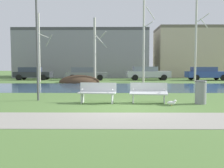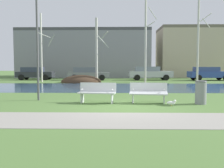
{
  "view_description": "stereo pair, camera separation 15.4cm",
  "coord_description": "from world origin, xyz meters",
  "px_view_note": "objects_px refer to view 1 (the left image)",
  "views": [
    {
      "loc": [
        -0.38,
        -9.71,
        1.6
      ],
      "look_at": [
        -0.46,
        1.86,
        0.77
      ],
      "focal_mm": 40.78,
      "sensor_mm": 36.0,
      "label": 1
    },
    {
      "loc": [
        -0.22,
        -9.7,
        1.6
      ],
      "look_at": [
        -0.46,
        1.86,
        0.77
      ],
      "focal_mm": 40.78,
      "sensor_mm": 36.0,
      "label": 2
    }
  ],
  "objects_px": {
    "parked_wagon_fourth_blue": "(206,73)",
    "parked_van_nearest_dark": "(32,73)",
    "bench_left": "(97,92)",
    "streetlamp": "(37,24)",
    "bench_right": "(149,92)",
    "seagull": "(172,103)",
    "trash_bin": "(201,92)",
    "parked_hatch_third_silver": "(148,73)",
    "parked_sedan_second_grey": "(86,73)"
  },
  "relations": [
    {
      "from": "parked_wagon_fourth_blue",
      "to": "parked_van_nearest_dark",
      "type": "bearing_deg",
      "value": 178.48
    },
    {
      "from": "bench_left",
      "to": "streetlamp",
      "type": "bearing_deg",
      "value": 164.12
    },
    {
      "from": "bench_right",
      "to": "streetlamp",
      "type": "xyz_separation_m",
      "value": [
        -5.0,
        0.8,
        3.01
      ]
    },
    {
      "from": "seagull",
      "to": "parked_van_nearest_dark",
      "type": "relative_size",
      "value": 0.1
    },
    {
      "from": "bench_right",
      "to": "streetlamp",
      "type": "distance_m",
      "value": 5.89
    },
    {
      "from": "bench_right",
      "to": "parked_wagon_fourth_blue",
      "type": "distance_m",
      "value": 19.42
    },
    {
      "from": "bench_left",
      "to": "trash_bin",
      "type": "bearing_deg",
      "value": -2.92
    },
    {
      "from": "bench_left",
      "to": "parked_hatch_third_silver",
      "type": "distance_m",
      "value": 18.32
    },
    {
      "from": "bench_left",
      "to": "bench_right",
      "type": "distance_m",
      "value": 2.2
    },
    {
      "from": "seagull",
      "to": "parked_hatch_third_silver",
      "type": "xyz_separation_m",
      "value": [
        1.46,
        18.52,
        0.67
      ]
    },
    {
      "from": "bench_right",
      "to": "parked_hatch_third_silver",
      "type": "height_order",
      "value": "parked_hatch_third_silver"
    },
    {
      "from": "trash_bin",
      "to": "parked_sedan_second_grey",
      "type": "relative_size",
      "value": 0.21
    },
    {
      "from": "trash_bin",
      "to": "bench_left",
      "type": "bearing_deg",
      "value": 177.08
    },
    {
      "from": "streetlamp",
      "to": "parked_van_nearest_dark",
      "type": "relative_size",
      "value": 1.27
    },
    {
      "from": "bench_right",
      "to": "seagull",
      "type": "height_order",
      "value": "bench_right"
    },
    {
      "from": "trash_bin",
      "to": "parked_sedan_second_grey",
      "type": "bearing_deg",
      "value": 110.93
    },
    {
      "from": "seagull",
      "to": "parked_van_nearest_dark",
      "type": "xyz_separation_m",
      "value": [
        -11.56,
        18.63,
        0.63
      ]
    },
    {
      "from": "trash_bin",
      "to": "parked_hatch_third_silver",
      "type": "xyz_separation_m",
      "value": [
        0.14,
        17.98,
        0.29
      ]
    },
    {
      "from": "bench_left",
      "to": "trash_bin",
      "type": "distance_m",
      "value": 4.37
    },
    {
      "from": "parked_hatch_third_silver",
      "to": "bench_left",
      "type": "bearing_deg",
      "value": -104.21
    },
    {
      "from": "bench_left",
      "to": "trash_bin",
      "type": "relative_size",
      "value": 1.7
    },
    {
      "from": "trash_bin",
      "to": "streetlamp",
      "type": "xyz_separation_m",
      "value": [
        -7.16,
        1.02,
        2.98
      ]
    },
    {
      "from": "seagull",
      "to": "bench_right",
      "type": "bearing_deg",
      "value": 137.2
    },
    {
      "from": "seagull",
      "to": "parked_hatch_third_silver",
      "type": "bearing_deg",
      "value": 85.48
    },
    {
      "from": "streetlamp",
      "to": "parked_wagon_fourth_blue",
      "type": "distance_m",
      "value": 21.66
    },
    {
      "from": "bench_right",
      "to": "trash_bin",
      "type": "distance_m",
      "value": 2.17
    },
    {
      "from": "bench_left",
      "to": "streetlamp",
      "type": "distance_m",
      "value": 4.19
    },
    {
      "from": "parked_sedan_second_grey",
      "to": "parked_wagon_fourth_blue",
      "type": "bearing_deg",
      "value": -0.88
    },
    {
      "from": "bench_left",
      "to": "streetlamp",
      "type": "relative_size",
      "value": 0.32
    },
    {
      "from": "parked_van_nearest_dark",
      "to": "parked_sedan_second_grey",
      "type": "relative_size",
      "value": 0.89
    },
    {
      "from": "seagull",
      "to": "streetlamp",
      "type": "bearing_deg",
      "value": 164.98
    },
    {
      "from": "bench_right",
      "to": "parked_wagon_fourth_blue",
      "type": "xyz_separation_m",
      "value": [
        8.72,
        17.35,
        0.31
      ]
    },
    {
      "from": "parked_wagon_fourth_blue",
      "to": "bench_right",
      "type": "bearing_deg",
      "value": -116.68
    },
    {
      "from": "bench_left",
      "to": "parked_wagon_fourth_blue",
      "type": "distance_m",
      "value": 20.5
    },
    {
      "from": "trash_bin",
      "to": "streetlamp",
      "type": "relative_size",
      "value": 0.19
    },
    {
      "from": "bench_right",
      "to": "seagull",
      "type": "relative_size",
      "value": 4.03
    },
    {
      "from": "bench_right",
      "to": "trash_bin",
      "type": "bearing_deg",
      "value": -5.89
    },
    {
      "from": "trash_bin",
      "to": "seagull",
      "type": "xyz_separation_m",
      "value": [
        -1.33,
        -0.55,
        -0.38
      ]
    },
    {
      "from": "bench_left",
      "to": "seagull",
      "type": "relative_size",
      "value": 4.03
    },
    {
      "from": "bench_right",
      "to": "streetlamp",
      "type": "relative_size",
      "value": 0.32
    },
    {
      "from": "bench_left",
      "to": "parked_sedan_second_grey",
      "type": "xyz_separation_m",
      "value": [
        -2.44,
        17.55,
        0.29
      ]
    },
    {
      "from": "bench_right",
      "to": "parked_hatch_third_silver",
      "type": "xyz_separation_m",
      "value": [
        2.29,
        17.75,
        0.33
      ]
    },
    {
      "from": "parked_van_nearest_dark",
      "to": "seagull",
      "type": "bearing_deg",
      "value": -58.17
    },
    {
      "from": "seagull",
      "to": "parked_wagon_fourth_blue",
      "type": "bearing_deg",
      "value": 66.47
    },
    {
      "from": "bench_right",
      "to": "parked_hatch_third_silver",
      "type": "distance_m",
      "value": 17.9
    },
    {
      "from": "parked_hatch_third_silver",
      "to": "bench_right",
      "type": "bearing_deg",
      "value": -97.36
    },
    {
      "from": "streetlamp",
      "to": "parked_hatch_third_silver",
      "type": "distance_m",
      "value": 18.65
    },
    {
      "from": "bench_right",
      "to": "streetlamp",
      "type": "height_order",
      "value": "streetlamp"
    },
    {
      "from": "parked_van_nearest_dark",
      "to": "parked_hatch_third_silver",
      "type": "xyz_separation_m",
      "value": [
        13.03,
        -0.11,
        0.04
      ]
    },
    {
      "from": "trash_bin",
      "to": "streetlamp",
      "type": "distance_m",
      "value": 7.82
    }
  ]
}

